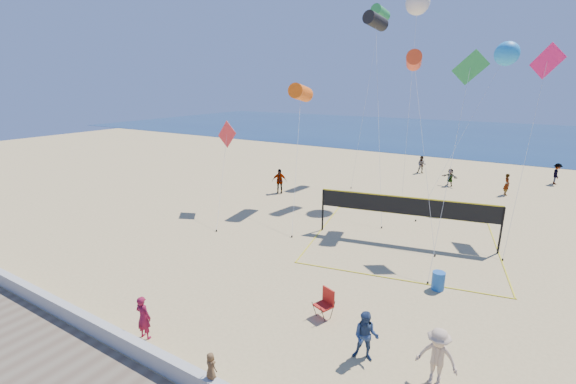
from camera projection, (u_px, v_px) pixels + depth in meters
The scene contains 23 objects.
ground at pixel (275, 338), 12.84m from camera, with size 120.00×120.00×0.00m, color tan.
ocean at pixel (480, 135), 63.78m from camera, with size 140.00×50.00×0.03m, color navy.
woman at pixel (144, 317), 12.68m from camera, with size 0.56×0.37×1.53m, color maroon.
toddler at pixel (211, 366), 10.20m from camera, with size 0.37×0.24×0.76m, color brown.
bystander_a at pixel (366, 336), 11.66m from camera, with size 0.78×0.61×1.61m, color navy.
bystander_b at pixel (437, 357), 10.67m from camera, with size 1.13×0.65×1.75m, color tan.
far_person_0 at pixel (279, 181), 29.64m from camera, with size 1.12×0.46×1.90m, color gray.
far_person_1 at pixel (450, 177), 31.76m from camera, with size 1.35×0.43×1.45m, color gray.
far_person_2 at pixel (507, 184), 29.11m from camera, with size 0.60×0.40×1.66m, color gray.
far_person_3 at pixel (422, 165), 36.27m from camera, with size 0.79×0.62×1.64m, color gray.
far_person_4 at pixel (557, 174), 32.27m from camera, with size 1.15×0.66×1.78m, color gray.
camp_chair at pixel (326, 301), 13.88m from camera, with size 0.74×0.85×1.20m.
trash_barrel at pixel (438, 281), 15.79m from camera, with size 0.52×0.52×0.77m, color #1A54A9.
volleyball_net at pixel (406, 211), 20.34m from camera, with size 10.87×10.75×2.49m.
kite_0 at pixel (301, 93), 25.31m from camera, with size 3.51×7.05×8.26m.
kite_1 at pixel (376, 21), 26.49m from camera, with size 4.14×7.90×12.95m.
kite_2 at pixel (414, 61), 21.73m from camera, with size 3.70×5.85×10.01m.
kite_3 at pixel (227, 138), 24.94m from camera, with size 3.18×4.13×5.92m.
kite_4 at pixel (468, 78), 18.07m from camera, with size 1.66×5.38×9.75m.
kite_5 at pixel (545, 69), 20.32m from camera, with size 1.62×6.34×10.28m.
kite_6 at pixel (418, 3), 26.04m from camera, with size 2.29×5.60×14.28m.
kite_7 at pixel (507, 54), 25.69m from camera, with size 4.21×8.68×10.91m.
kite_8 at pixel (381, 13), 31.93m from camera, with size 1.07×6.49×14.45m.
Camera 1 is at (6.13, -9.19, 8.19)m, focal length 24.00 mm.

